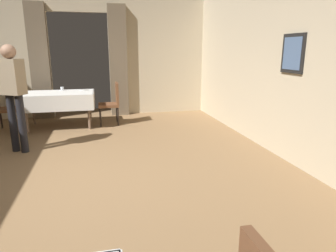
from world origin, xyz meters
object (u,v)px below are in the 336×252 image
at_px(chair_mid_right, 112,101).
at_px(glass_mid_a, 62,89).
at_px(dining_table_mid, 59,97).
at_px(plate_mid_b, 84,90).
at_px(chair_mid_left, 2,106).
at_px(person_waiter_by_doorway, 13,90).

distance_m(chair_mid_right, glass_mid_a, 1.16).
relative_size(dining_table_mid, plate_mid_b, 7.96).
bearing_deg(chair_mid_right, dining_table_mid, 179.98).
xyz_separation_m(chair_mid_left, chair_mid_right, (2.23, 0.07, 0.00)).
xyz_separation_m(chair_mid_left, plate_mid_b, (1.64, 0.34, 0.24)).
bearing_deg(dining_table_mid, plate_mid_b, 27.56).
bearing_deg(glass_mid_a, chair_mid_right, -17.17).
xyz_separation_m(glass_mid_a, plate_mid_b, (0.48, -0.06, -0.03)).
height_order(glass_mid_a, person_waiter_by_doorway, person_waiter_by_doorway).
bearing_deg(dining_table_mid, chair_mid_right, -0.02).
bearing_deg(chair_mid_right, plate_mid_b, 155.49).
relative_size(chair_mid_right, glass_mid_a, 11.59).
bearing_deg(chair_mid_left, plate_mid_b, 11.72).
relative_size(plate_mid_b, person_waiter_by_doorway, 0.11).
height_order(dining_table_mid, chair_mid_left, chair_mid_left).
relative_size(glass_mid_a, person_waiter_by_doorway, 0.05).
height_order(chair_mid_right, plate_mid_b, chair_mid_right).
height_order(chair_mid_left, glass_mid_a, chair_mid_left).
relative_size(dining_table_mid, chair_mid_right, 1.57).
relative_size(chair_mid_right, plate_mid_b, 5.05).
height_order(dining_table_mid, glass_mid_a, glass_mid_a).
height_order(dining_table_mid, chair_mid_right, chair_mid_right).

